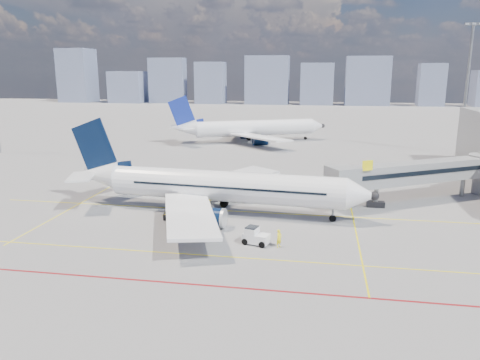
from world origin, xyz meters
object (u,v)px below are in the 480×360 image
object	(u,v)px
baggage_tug	(255,236)
belt_loader	(182,215)
cargo_dolly	(196,224)
second_aircraft	(249,128)
ramp_worker	(279,238)
main_aircraft	(213,186)

from	to	relation	value
baggage_tug	belt_loader	size ratio (longest dim) A/B	0.50
baggage_tug	cargo_dolly	size ratio (longest dim) A/B	0.76
second_aircraft	ramp_worker	distance (m)	67.45
main_aircraft	cargo_dolly	size ratio (longest dim) A/B	10.15
baggage_tug	cargo_dolly	xyz separation A→B (m)	(-6.49, 2.00, 0.22)
baggage_tug	cargo_dolly	distance (m)	6.79
baggage_tug	belt_loader	xyz separation A→B (m)	(-9.26, 6.21, -0.26)
main_aircraft	baggage_tug	distance (m)	11.72
main_aircraft	ramp_worker	world-z (taller)	main_aircraft
baggage_tug	ramp_worker	world-z (taller)	ramp_worker
main_aircraft	second_aircraft	size ratio (longest dim) A/B	1.04
main_aircraft	belt_loader	distance (m)	5.13
main_aircraft	belt_loader	world-z (taller)	main_aircraft
main_aircraft	cargo_dolly	xyz separation A→B (m)	(-0.09, -7.53, -2.17)
second_aircraft	baggage_tug	xyz separation A→B (m)	(10.75, -65.71, -2.39)
baggage_tug	ramp_worker	bearing A→B (deg)	6.75
second_aircraft	belt_loader	distance (m)	59.58
main_aircraft	cargo_dolly	distance (m)	7.84
cargo_dolly	belt_loader	bearing A→B (deg)	131.21
main_aircraft	second_aircraft	bearing A→B (deg)	99.25
main_aircraft	second_aircraft	world-z (taller)	second_aircraft
belt_loader	ramp_worker	size ratio (longest dim) A/B	3.14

